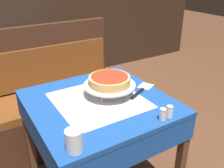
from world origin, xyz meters
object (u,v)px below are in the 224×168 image
water_glass_near (74,141)px  dining_table_front (99,115)px  dining_table_rear (25,50)px  salt_shaker (163,114)px  condiment_caddy (21,40)px  pepper_shaker (169,112)px  deep_dish_pizza (110,80)px  pizza_pan_stand (110,86)px  booth_bench (48,111)px  pizza_server (142,90)px

water_glass_near → dining_table_front: bearing=48.2°
dining_table_rear → water_glass_near: 2.03m
salt_shaker → condiment_caddy: bearing=98.8°
dining_table_rear → pepper_shaker: 2.05m
deep_dish_pizza → condiment_caddy: (-0.20, 1.52, -0.07)m
dining_table_front → water_glass_near: 0.51m
pizza_pan_stand → water_glass_near: water_glass_near is taller
booth_bench → condiment_caddy: size_ratio=9.54×
condiment_caddy → salt_shaker: bearing=-81.2°
booth_bench → pizza_server: booth_bench is taller
booth_bench → pizza_pan_stand: (0.21, -0.76, 0.52)m
pizza_pan_stand → condiment_caddy: size_ratio=2.26×
condiment_caddy → pizza_server: bearing=-75.3°
deep_dish_pizza → condiment_caddy: bearing=97.5°
pizza_pan_stand → deep_dish_pizza: bearing=166.0°
booth_bench → pizza_server: (0.42, -0.82, 0.46)m
pizza_pan_stand → pepper_shaker: (0.14, -0.40, -0.03)m
pizza_pan_stand → condiment_caddy: 1.54m
salt_shaker → dining_table_front: bearing=117.0°
deep_dish_pizza → dining_table_front: bearing=-166.4°
pizza_pan_stand → dining_table_front: bearing=-166.4°
dining_table_front → dining_table_rear: same height
dining_table_front → pizza_server: bearing=-6.8°
pizza_pan_stand → deep_dish_pizza: 0.04m
pizza_pan_stand → condiment_caddy: bearing=97.5°
pizza_server → salt_shaker: (-0.12, -0.34, 0.03)m
dining_table_front → pizza_server: size_ratio=3.17×
deep_dish_pizza → pepper_shaker: bearing=-69.9°
pizza_pan_stand → deep_dish_pizza: size_ratio=1.26×
dining_table_rear → pizza_server: 1.73m
pizza_server → pepper_shaker: size_ratio=3.76×
dining_table_rear → salt_shaker: size_ratio=11.47×
salt_shaker → condiment_caddy: size_ratio=0.46×
dining_table_front → salt_shaker: (0.19, -0.37, 0.14)m
booth_bench → salt_shaker: 1.29m
pizza_pan_stand → deep_dish_pizza: deep_dish_pizza is taller
dining_table_front → pizza_pan_stand: bearing=13.6°
deep_dish_pizza → condiment_caddy: 1.54m
booth_bench → water_glass_near: bearing=-100.2°
pizza_pan_stand → pepper_shaker: bearing=-69.9°
salt_shaker → booth_bench: bearing=104.7°
dining_table_front → condiment_caddy: (-0.11, 1.54, 0.14)m
dining_table_rear → water_glass_near: water_glass_near is taller
deep_dish_pizza → pizza_server: bearing=-15.3°
booth_bench → pizza_pan_stand: bearing=-74.9°
water_glass_near → booth_bench: bearing=79.8°
booth_bench → pepper_shaker: 1.31m
water_glass_near → condiment_caddy: size_ratio=0.74×
deep_dish_pizza → booth_bench: bearing=105.1°
dining_table_rear → condiment_caddy: (-0.05, -0.11, 0.14)m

